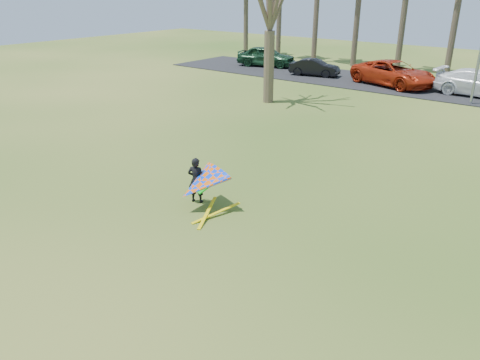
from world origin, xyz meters
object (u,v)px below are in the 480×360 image
Objects in this scene: car_0 at (266,56)px; car_1 at (315,67)px; car_2 at (393,73)px; kite_flyer at (201,183)px.

car_1 is at bearing -119.43° from car_0.
car_2 is (6.32, -0.01, 0.22)m from car_1.
car_2 reaches higher than car_1.
car_0 is 5.86m from car_1.
car_0 reaches higher than car_1.
car_2 is at bearing 96.57° from kite_flyer.
car_0 is at bearing 101.98° from car_2.
car_0 reaches higher than car_2.
car_1 is at bearing 108.83° from car_2.
car_2 is 2.58× the size of kite_flyer.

